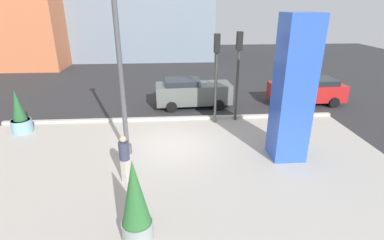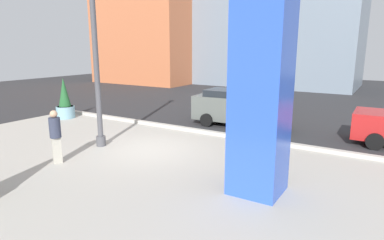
{
  "view_description": "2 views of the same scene",
  "coord_description": "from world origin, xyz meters",
  "px_view_note": "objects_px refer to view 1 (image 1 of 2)",
  "views": [
    {
      "loc": [
        -0.0,
        -12.02,
        6.02
      ],
      "look_at": [
        0.88,
        0.08,
        1.17
      ],
      "focal_mm": 27.5,
      "sensor_mm": 36.0,
      "label": 1
    },
    {
      "loc": [
        7.52,
        -9.2,
        3.78
      ],
      "look_at": [
        1.59,
        0.41,
        1.26
      ],
      "focal_mm": 30.66,
      "sensor_mm": 36.0,
      "label": 2
    }
  ],
  "objects_px": {
    "car_passing_lane": "(307,91)",
    "lamp_post": "(121,72)",
    "potted_plant_by_pillar": "(20,116)",
    "traffic_light_far_side": "(238,63)",
    "pedestrian_on_sidewalk": "(125,156)",
    "potted_plant_mid_plaza": "(136,203)",
    "car_far_lane": "(192,92)",
    "art_pillar_blue": "(293,91)",
    "traffic_light_corner": "(216,65)"
  },
  "relations": [
    {
      "from": "lamp_post",
      "to": "pedestrian_on_sidewalk",
      "type": "distance_m",
      "value": 3.31
    },
    {
      "from": "lamp_post",
      "to": "traffic_light_far_side",
      "type": "bearing_deg",
      "value": 32.96
    },
    {
      "from": "art_pillar_blue",
      "to": "traffic_light_far_side",
      "type": "bearing_deg",
      "value": 106.26
    },
    {
      "from": "traffic_light_corner",
      "to": "car_passing_lane",
      "type": "bearing_deg",
      "value": 23.89
    },
    {
      "from": "traffic_light_corner",
      "to": "car_passing_lane",
      "type": "distance_m",
      "value": 7.29
    },
    {
      "from": "potted_plant_mid_plaza",
      "to": "car_far_lane",
      "type": "distance_m",
      "value": 11.18
    },
    {
      "from": "potted_plant_mid_plaza",
      "to": "traffic_light_far_side",
      "type": "distance_m",
      "value": 9.83
    },
    {
      "from": "potted_plant_mid_plaza",
      "to": "traffic_light_corner",
      "type": "height_order",
      "value": "traffic_light_corner"
    },
    {
      "from": "car_far_lane",
      "to": "traffic_light_corner",
      "type": "bearing_deg",
      "value": -69.67
    },
    {
      "from": "potted_plant_by_pillar",
      "to": "pedestrian_on_sidewalk",
      "type": "xyz_separation_m",
      "value": [
        5.75,
        -4.76,
        0.13
      ]
    },
    {
      "from": "traffic_light_far_side",
      "to": "car_far_lane",
      "type": "distance_m",
      "value": 3.97
    },
    {
      "from": "car_passing_lane",
      "to": "traffic_light_corner",
      "type": "bearing_deg",
      "value": -156.11
    },
    {
      "from": "lamp_post",
      "to": "traffic_light_far_side",
      "type": "relative_size",
      "value": 1.54
    },
    {
      "from": "art_pillar_blue",
      "to": "potted_plant_by_pillar",
      "type": "bearing_deg",
      "value": 164.57
    },
    {
      "from": "lamp_post",
      "to": "potted_plant_mid_plaza",
      "type": "xyz_separation_m",
      "value": [
        0.92,
        -5.0,
        -2.36
      ]
    },
    {
      "from": "potted_plant_by_pillar",
      "to": "traffic_light_far_side",
      "type": "relative_size",
      "value": 0.46
    },
    {
      "from": "potted_plant_by_pillar",
      "to": "lamp_post",
      "type": "bearing_deg",
      "value": -25.58
    },
    {
      "from": "traffic_light_far_side",
      "to": "car_far_lane",
      "type": "xyz_separation_m",
      "value": [
        -2.18,
        2.42,
        -2.26
      ]
    },
    {
      "from": "potted_plant_mid_plaza",
      "to": "traffic_light_corner",
      "type": "xyz_separation_m",
      "value": [
        3.31,
        8.23,
        1.96
      ]
    },
    {
      "from": "lamp_post",
      "to": "pedestrian_on_sidewalk",
      "type": "relative_size",
      "value": 4.04
    },
    {
      "from": "car_far_lane",
      "to": "potted_plant_mid_plaza",
      "type": "bearing_deg",
      "value": -101.92
    },
    {
      "from": "lamp_post",
      "to": "art_pillar_blue",
      "type": "bearing_deg",
      "value": -6.14
    },
    {
      "from": "potted_plant_by_pillar",
      "to": "traffic_light_far_side",
      "type": "bearing_deg",
      "value": 4.55
    },
    {
      "from": "potted_plant_mid_plaza",
      "to": "car_passing_lane",
      "type": "height_order",
      "value": "potted_plant_mid_plaza"
    },
    {
      "from": "pedestrian_on_sidewalk",
      "to": "car_far_lane",
      "type": "bearing_deg",
      "value": 69.56
    },
    {
      "from": "art_pillar_blue",
      "to": "car_far_lane",
      "type": "xyz_separation_m",
      "value": [
        -3.42,
        6.65,
        -1.96
      ]
    },
    {
      "from": "potted_plant_mid_plaza",
      "to": "traffic_light_far_side",
      "type": "relative_size",
      "value": 0.52
    },
    {
      "from": "potted_plant_by_pillar",
      "to": "car_far_lane",
      "type": "height_order",
      "value": "potted_plant_by_pillar"
    },
    {
      "from": "art_pillar_blue",
      "to": "traffic_light_corner",
      "type": "height_order",
      "value": "art_pillar_blue"
    },
    {
      "from": "lamp_post",
      "to": "art_pillar_blue",
      "type": "xyz_separation_m",
      "value": [
        6.65,
        -0.72,
        -0.66
      ]
    },
    {
      "from": "potted_plant_mid_plaza",
      "to": "car_passing_lane",
      "type": "relative_size",
      "value": 0.54
    },
    {
      "from": "car_passing_lane",
      "to": "lamp_post",
      "type": "bearing_deg",
      "value": -150.3
    },
    {
      "from": "potted_plant_mid_plaza",
      "to": "art_pillar_blue",
      "type": "bearing_deg",
      "value": 36.81
    },
    {
      "from": "car_far_lane",
      "to": "potted_plant_by_pillar",
      "type": "bearing_deg",
      "value": -159.38
    },
    {
      "from": "traffic_light_far_side",
      "to": "car_far_lane",
      "type": "relative_size",
      "value": 1.01
    },
    {
      "from": "potted_plant_by_pillar",
      "to": "car_passing_lane",
      "type": "distance_m",
      "value": 16.44
    },
    {
      "from": "traffic_light_far_side",
      "to": "art_pillar_blue",
      "type": "bearing_deg",
      "value": -73.74
    },
    {
      "from": "traffic_light_far_side",
      "to": "pedestrian_on_sidewalk",
      "type": "distance_m",
      "value": 7.96
    },
    {
      "from": "art_pillar_blue",
      "to": "car_passing_lane",
      "type": "xyz_separation_m",
      "value": [
        3.92,
        6.74,
        -2.02
      ]
    },
    {
      "from": "art_pillar_blue",
      "to": "traffic_light_corner",
      "type": "relative_size",
      "value": 1.23
    },
    {
      "from": "potted_plant_by_pillar",
      "to": "pedestrian_on_sidewalk",
      "type": "relative_size",
      "value": 1.22
    },
    {
      "from": "potted_plant_by_pillar",
      "to": "potted_plant_mid_plaza",
      "type": "bearing_deg",
      "value": -49.86
    },
    {
      "from": "art_pillar_blue",
      "to": "potted_plant_by_pillar",
      "type": "xyz_separation_m",
      "value": [
        -12.17,
        3.36,
        -1.99
      ]
    },
    {
      "from": "car_far_lane",
      "to": "traffic_light_far_side",
      "type": "bearing_deg",
      "value": -47.99
    },
    {
      "from": "traffic_light_far_side",
      "to": "pedestrian_on_sidewalk",
      "type": "height_order",
      "value": "traffic_light_far_side"
    },
    {
      "from": "potted_plant_by_pillar",
      "to": "traffic_light_corner",
      "type": "xyz_separation_m",
      "value": [
        9.76,
        0.58,
        2.26
      ]
    },
    {
      "from": "car_passing_lane",
      "to": "car_far_lane",
      "type": "relative_size",
      "value": 0.98
    },
    {
      "from": "art_pillar_blue",
      "to": "potted_plant_mid_plaza",
      "type": "distance_m",
      "value": 7.35
    },
    {
      "from": "lamp_post",
      "to": "car_passing_lane",
      "type": "distance_m",
      "value": 12.46
    },
    {
      "from": "traffic_light_far_side",
      "to": "traffic_light_corner",
      "type": "distance_m",
      "value": 1.21
    }
  ]
}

